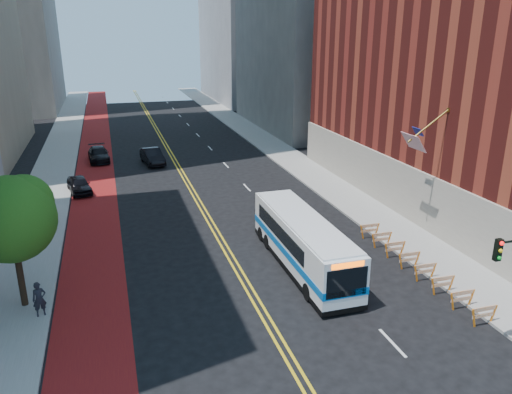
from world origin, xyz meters
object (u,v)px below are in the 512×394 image
object	(u,v)px
street_tree	(12,215)
car_a	(79,185)
transit_bus	(302,241)
car_c	(99,154)
pedestrian	(39,299)
car_b	(152,156)

from	to	relation	value
street_tree	car_a	xyz separation A→B (m)	(1.95, 18.68, -4.21)
transit_bus	car_c	world-z (taller)	transit_bus
pedestrian	car_a	bearing A→B (deg)	72.67
car_a	transit_bus	bearing A→B (deg)	-66.76
transit_bus	pedestrian	world-z (taller)	transit_bus
car_a	pedestrian	world-z (taller)	pedestrian
street_tree	transit_bus	bearing A→B (deg)	0.73
transit_bus	car_b	size ratio (longest dim) A/B	2.32
car_c	pedestrian	xyz separation A→B (m)	(-2.70, -30.78, 0.29)
car_c	pedestrian	size ratio (longest dim) A/B	2.89
transit_bus	car_c	xyz separation A→B (m)	(-11.40, 29.26, -0.88)
street_tree	pedestrian	world-z (taller)	street_tree
car_a	car_c	xyz separation A→B (m)	(1.60, 10.76, 0.03)
car_a	car_c	bearing A→B (deg)	69.69
car_a	car_c	distance (m)	10.88
transit_bus	pedestrian	bearing A→B (deg)	-173.85
car_c	pedestrian	distance (m)	30.90
transit_bus	car_b	world-z (taller)	transit_bus
car_a	street_tree	bearing A→B (deg)	-107.81
transit_bus	car_a	size ratio (longest dim) A/B	2.72
street_tree	car_c	distance (m)	29.95
transit_bus	car_c	distance (m)	31.41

